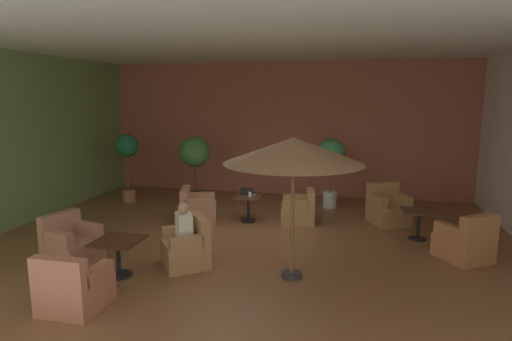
% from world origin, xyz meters
% --- Properties ---
extents(ground_plane, '(10.74, 8.60, 0.02)m').
position_xyz_m(ground_plane, '(0.00, 0.00, -0.01)').
color(ground_plane, brown).
extents(wall_back_brick, '(10.74, 0.08, 3.88)m').
position_xyz_m(wall_back_brick, '(0.00, 4.26, 1.94)').
color(wall_back_brick, '#A35944').
rests_on(wall_back_brick, ground_plane).
extents(wall_left_accent, '(0.08, 8.60, 3.88)m').
position_xyz_m(wall_left_accent, '(-5.33, 0.00, 1.94)').
color(wall_left_accent, '#709752').
rests_on(wall_left_accent, ground_plane).
extents(ceiling_slab, '(10.74, 8.60, 0.06)m').
position_xyz_m(ceiling_slab, '(0.00, 0.00, 3.91)').
color(ceiling_slab, silver).
rests_on(ceiling_slab, wall_back_brick).
extents(cafe_table_front_left, '(0.64, 0.64, 0.61)m').
position_xyz_m(cafe_table_front_left, '(-0.36, 1.20, 0.46)').
color(cafe_table_front_left, black).
rests_on(cafe_table_front_left, ground_plane).
extents(armchair_front_left_north, '(0.99, 1.00, 0.81)m').
position_xyz_m(armchair_front_left_north, '(-1.49, 0.87, 0.31)').
color(armchair_front_left_north, '#AC7454').
rests_on(armchair_front_left_north, ground_plane).
extents(armchair_front_left_east, '(0.85, 0.81, 0.78)m').
position_xyz_m(armchair_front_left_east, '(0.81, 1.37, 0.29)').
color(armchair_front_left_east, '#A37745').
rests_on(armchair_front_left_east, ground_plane).
extents(cafe_table_front_right, '(0.72, 0.72, 0.61)m').
position_xyz_m(cafe_table_front_right, '(-1.69, -2.23, 0.46)').
color(cafe_table_front_right, black).
rests_on(cafe_table_front_right, ground_plane).
extents(armchair_front_right_north, '(1.05, 1.07, 0.84)m').
position_xyz_m(armchair_front_right_north, '(-0.77, -1.56, 0.31)').
color(armchair_front_right_north, '#A57649').
rests_on(armchair_front_right_north, ground_plane).
extents(armchair_front_right_east, '(0.97, 0.94, 0.87)m').
position_xyz_m(armchair_front_right_east, '(-2.78, -1.92, 0.32)').
color(armchair_front_right_east, '#AC7053').
rests_on(armchair_front_right_east, ground_plane).
extents(armchair_front_right_south, '(0.77, 0.79, 0.84)m').
position_xyz_m(armchair_front_right_south, '(-1.69, -3.36, 0.31)').
color(armchair_front_right_south, '#AF6B4C').
rests_on(armchair_front_right_south, ground_plane).
extents(cafe_table_mid_center, '(0.66, 0.66, 0.61)m').
position_xyz_m(cafe_table_mid_center, '(3.32, 0.74, 0.46)').
color(cafe_table_mid_center, black).
rests_on(cafe_table_mid_center, ground_plane).
extents(armchair_mid_center_north, '(1.03, 1.05, 0.90)m').
position_xyz_m(armchair_mid_center_north, '(2.81, 1.80, 0.33)').
color(armchair_mid_center_north, '#A47844').
rests_on(armchair_mid_center_north, ground_plane).
extents(armchair_mid_center_east, '(1.05, 1.07, 0.89)m').
position_xyz_m(armchair_mid_center_east, '(3.98, -0.26, 0.33)').
color(armchair_mid_center_east, '#B57242').
rests_on(armchair_mid_center_east, ground_plane).
extents(patio_umbrella_tall_red, '(2.18, 2.18, 2.26)m').
position_xyz_m(patio_umbrella_tall_red, '(1.06, -1.66, 2.05)').
color(patio_umbrella_tall_red, '#2D2D2D').
rests_on(patio_umbrella_tall_red, ground_plane).
extents(potted_tree_left_corner, '(0.83, 0.83, 1.84)m').
position_xyz_m(potted_tree_left_corner, '(-2.17, 2.55, 1.31)').
color(potted_tree_left_corner, '#31342B').
rests_on(potted_tree_left_corner, ground_plane).
extents(potted_tree_mid_left, '(0.73, 0.73, 1.82)m').
position_xyz_m(potted_tree_mid_left, '(1.43, 2.91, 1.30)').
color(potted_tree_mid_left, silver).
rests_on(potted_tree_mid_left, ground_plane).
extents(potted_tree_mid_right, '(0.63, 0.63, 1.89)m').
position_xyz_m(potted_tree_mid_right, '(-4.06, 2.35, 1.36)').
color(potted_tree_mid_right, '#A06946').
rests_on(potted_tree_mid_right, ground_plane).
extents(patron_blue_shirt, '(0.39, 0.40, 0.68)m').
position_xyz_m(patron_blue_shirt, '(-0.81, -1.58, 0.74)').
color(patron_blue_shirt, silver).
rests_on(patron_blue_shirt, ground_plane).
extents(iced_drink_cup, '(0.08, 0.08, 0.11)m').
position_xyz_m(iced_drink_cup, '(-0.31, 1.17, 0.66)').
color(iced_drink_cup, white).
rests_on(iced_drink_cup, cafe_table_front_left).
extents(open_laptop, '(0.33, 0.25, 0.20)m').
position_xyz_m(open_laptop, '(-0.38, 1.24, 0.66)').
color(open_laptop, '#9EA0A5').
rests_on(open_laptop, cafe_table_front_left).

